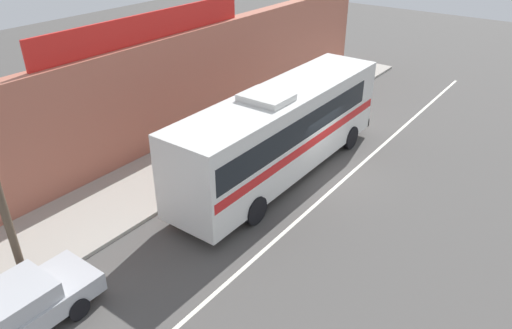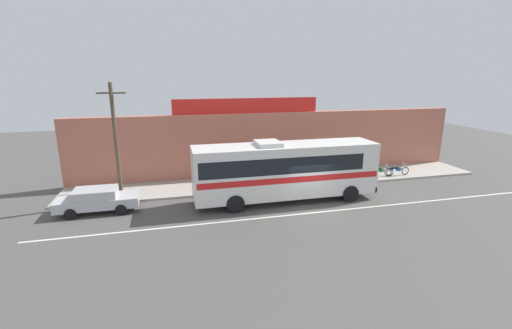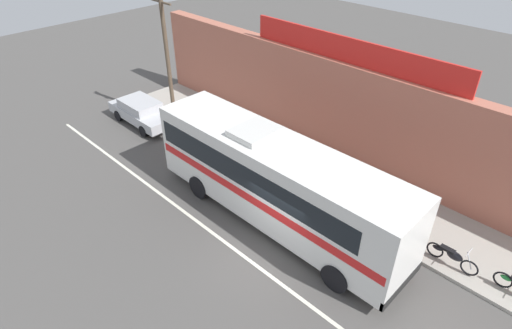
{
  "view_description": "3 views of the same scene",
  "coord_description": "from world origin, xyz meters",
  "px_view_note": "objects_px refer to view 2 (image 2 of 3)",
  "views": [
    {
      "loc": [
        -15.28,
        -7.71,
        9.75
      ],
      "look_at": [
        -2.88,
        1.47,
        1.22
      ],
      "focal_mm": 33.36,
      "sensor_mm": 36.0,
      "label": 1
    },
    {
      "loc": [
        -7.83,
        -17.79,
        7.64
      ],
      "look_at": [
        -2.74,
        2.44,
        2.17
      ],
      "focal_mm": 24.4,
      "sensor_mm": 36.0,
      "label": 2
    },
    {
      "loc": [
        7.45,
        -8.29,
        11.45
      ],
      "look_at": [
        -2.7,
        2.02,
        1.71
      ],
      "focal_mm": 29.56,
      "sensor_mm": 36.0,
      "label": 3
    }
  ],
  "objects_px": {
    "intercity_bus": "(284,168)",
    "utility_pole": "(116,141)",
    "motorcycle_blue": "(354,174)",
    "parked_car": "(97,199)",
    "motorcycle_orange": "(397,170)",
    "pedestrian_far_left": "(274,169)",
    "motorcycle_purple": "(380,171)"
  },
  "relations": [
    {
      "from": "parked_car",
      "to": "utility_pole",
      "type": "distance_m",
      "value": 3.53
    },
    {
      "from": "motorcycle_blue",
      "to": "intercity_bus",
      "type": "bearing_deg",
      "value": -158.45
    },
    {
      "from": "utility_pole",
      "to": "motorcycle_purple",
      "type": "xyz_separation_m",
      "value": [
        18.22,
        0.47,
        -3.22
      ]
    },
    {
      "from": "intercity_bus",
      "to": "pedestrian_far_left",
      "type": "relative_size",
      "value": 6.77
    },
    {
      "from": "motorcycle_orange",
      "to": "motorcycle_blue",
      "type": "xyz_separation_m",
      "value": [
        -3.73,
        -0.22,
        0.0
      ]
    },
    {
      "from": "pedestrian_far_left",
      "to": "motorcycle_purple",
      "type": "bearing_deg",
      "value": -4.74
    },
    {
      "from": "intercity_bus",
      "to": "motorcycle_purple",
      "type": "height_order",
      "value": "intercity_bus"
    },
    {
      "from": "motorcycle_purple",
      "to": "motorcycle_blue",
      "type": "relative_size",
      "value": 1.05
    },
    {
      "from": "motorcycle_purple",
      "to": "pedestrian_far_left",
      "type": "relative_size",
      "value": 1.18
    },
    {
      "from": "parked_car",
      "to": "utility_pole",
      "type": "bearing_deg",
      "value": 51.63
    },
    {
      "from": "parked_car",
      "to": "motorcycle_purple",
      "type": "xyz_separation_m",
      "value": [
        19.32,
        1.86,
        -0.17
      ]
    },
    {
      "from": "intercity_bus",
      "to": "motorcycle_orange",
      "type": "distance_m",
      "value": 10.41
    },
    {
      "from": "parked_car",
      "to": "motorcycle_orange",
      "type": "relative_size",
      "value": 2.26
    },
    {
      "from": "motorcycle_purple",
      "to": "motorcycle_blue",
      "type": "xyz_separation_m",
      "value": [
        -2.28,
        -0.27,
        0.0
      ]
    },
    {
      "from": "parked_car",
      "to": "utility_pole",
      "type": "height_order",
      "value": "utility_pole"
    },
    {
      "from": "motorcycle_purple",
      "to": "pedestrian_far_left",
      "type": "height_order",
      "value": "pedestrian_far_left"
    },
    {
      "from": "intercity_bus",
      "to": "parked_car",
      "type": "height_order",
      "value": "intercity_bus"
    },
    {
      "from": "intercity_bus",
      "to": "motorcycle_orange",
      "type": "relative_size",
      "value": 5.72
    },
    {
      "from": "parked_car",
      "to": "pedestrian_far_left",
      "type": "bearing_deg",
      "value": 12.71
    },
    {
      "from": "intercity_bus",
      "to": "utility_pole",
      "type": "bearing_deg",
      "value": 166.97
    },
    {
      "from": "parked_car",
      "to": "motorcycle_purple",
      "type": "bearing_deg",
      "value": 5.51
    },
    {
      "from": "motorcycle_purple",
      "to": "pedestrian_far_left",
      "type": "bearing_deg",
      "value": 175.26
    },
    {
      "from": "motorcycle_purple",
      "to": "parked_car",
      "type": "bearing_deg",
      "value": -174.49
    },
    {
      "from": "motorcycle_orange",
      "to": "parked_car",
      "type": "bearing_deg",
      "value": -174.98
    },
    {
      "from": "utility_pole",
      "to": "motorcycle_orange",
      "type": "xyz_separation_m",
      "value": [
        19.67,
        0.43,
        -3.22
      ]
    },
    {
      "from": "motorcycle_purple",
      "to": "motorcycle_orange",
      "type": "relative_size",
      "value": 0.99
    },
    {
      "from": "intercity_bus",
      "to": "motorcycle_orange",
      "type": "height_order",
      "value": "intercity_bus"
    },
    {
      "from": "motorcycle_blue",
      "to": "motorcycle_purple",
      "type": "bearing_deg",
      "value": 6.66
    },
    {
      "from": "parked_car",
      "to": "motorcycle_orange",
      "type": "bearing_deg",
      "value": 5.02
    },
    {
      "from": "motorcycle_blue",
      "to": "utility_pole",
      "type": "bearing_deg",
      "value": -179.25
    },
    {
      "from": "motorcycle_blue",
      "to": "pedestrian_far_left",
      "type": "bearing_deg",
      "value": 170.85
    },
    {
      "from": "utility_pole",
      "to": "motorcycle_orange",
      "type": "bearing_deg",
      "value": 1.26
    }
  ]
}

